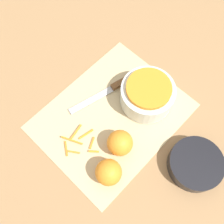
# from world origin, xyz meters

# --- Properties ---
(ground_plane) EXTENTS (4.00, 4.00, 0.00)m
(ground_plane) POSITION_xyz_m (0.00, 0.00, 0.00)
(ground_plane) COLOR #9E754C
(cutting_board) EXTENTS (0.46, 0.37, 0.01)m
(cutting_board) POSITION_xyz_m (0.00, 0.00, 0.00)
(cutting_board) COLOR #CCB284
(cutting_board) RESTS_ON ground_plane
(bowl_speckled) EXTENTS (0.17, 0.17, 0.09)m
(bowl_speckled) POSITION_xyz_m (-0.12, 0.04, 0.05)
(bowl_speckled) COLOR silver
(bowl_speckled) RESTS_ON cutting_board
(bowl_dark) EXTENTS (0.16, 0.16, 0.05)m
(bowl_dark) POSITION_xyz_m (-0.05, 0.29, 0.02)
(bowl_dark) COLOR black
(bowl_dark) RESTS_ON ground_plane
(knife) EXTENTS (0.26, 0.08, 0.02)m
(knife) POSITION_xyz_m (-0.09, -0.06, 0.01)
(knife) COLOR brown
(knife) RESTS_ON cutting_board
(orange_left) EXTENTS (0.08, 0.08, 0.08)m
(orange_left) POSITION_xyz_m (0.06, 0.09, 0.05)
(orange_left) COLOR orange
(orange_left) RESTS_ON cutting_board
(orange_right) EXTENTS (0.08, 0.08, 0.08)m
(orange_right) POSITION_xyz_m (0.14, 0.12, 0.04)
(orange_right) COLOR orange
(orange_right) RESTS_ON cutting_board
(peel_pile) EXTENTS (0.12, 0.12, 0.01)m
(peel_pile) POSITION_xyz_m (0.14, -0.01, 0.01)
(peel_pile) COLOR orange
(peel_pile) RESTS_ON cutting_board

